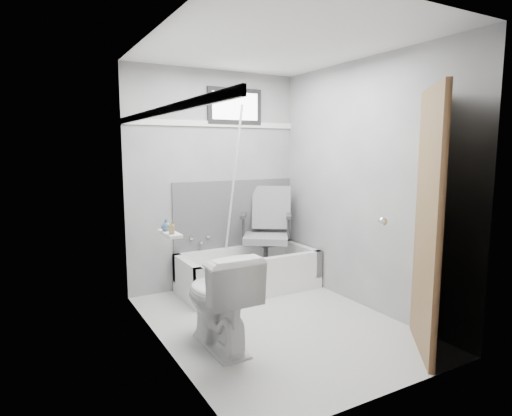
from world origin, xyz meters
TOP-DOWN VIEW (x-y plane):
  - floor at (0.00, 0.00)m, footprint 2.60×2.60m
  - ceiling at (0.00, 0.00)m, footprint 2.60×2.60m
  - wall_back at (0.00, 1.30)m, footprint 2.00×0.02m
  - wall_front at (0.00, -1.30)m, footprint 2.00×0.02m
  - wall_left at (-1.00, 0.00)m, footprint 0.02×2.60m
  - wall_right at (1.00, 0.00)m, footprint 0.02×2.60m
  - bathtub at (0.23, 0.93)m, footprint 1.50×0.70m
  - office_chair at (0.48, 0.98)m, footprint 0.80×0.80m
  - toilet at (-0.62, -0.16)m, footprint 0.44×0.78m
  - door at (0.98, -1.28)m, footprint 0.78×0.78m
  - window at (0.25, 1.29)m, footprint 0.66×0.04m
  - backerboard at (0.25, 1.29)m, footprint 1.50×0.02m
  - trim_back at (0.00, 1.29)m, footprint 2.00×0.02m
  - trim_left at (-0.99, 0.00)m, footprint 0.02×2.60m
  - pole at (0.10, 1.06)m, footprint 0.02×0.52m
  - shelf at (-0.93, 0.05)m, footprint 0.10×0.32m
  - soap_bottle_a at (-0.94, -0.03)m, footprint 0.06×0.06m
  - soap_bottle_b at (-0.94, 0.11)m, footprint 0.10×0.10m
  - faucet at (-0.20, 1.27)m, footprint 0.26×0.10m

SIDE VIEW (x-z plane):
  - floor at x=0.00m, z-range 0.00..0.00m
  - bathtub at x=0.23m, z-range 0.00..0.42m
  - toilet at x=-0.62m, z-range 0.00..0.77m
  - faucet at x=-0.20m, z-range 0.47..0.63m
  - office_chair at x=0.48m, z-range 0.12..1.12m
  - backerboard at x=0.25m, z-range 0.41..1.19m
  - shelf at x=-0.93m, z-range 0.89..0.91m
  - soap_bottle_b at x=-0.94m, z-range 0.91..1.01m
  - soap_bottle_a at x=-0.94m, z-range 0.92..1.01m
  - door at x=0.98m, z-range 0.00..2.00m
  - pole at x=0.10m, z-range 0.10..2.00m
  - wall_back at x=0.00m, z-range 0.00..2.40m
  - wall_front at x=0.00m, z-range 0.00..2.40m
  - wall_left at x=-1.00m, z-range 0.00..2.40m
  - wall_right at x=1.00m, z-range 0.00..2.40m
  - trim_back at x=0.00m, z-range 1.79..1.85m
  - trim_left at x=-0.99m, z-range 1.79..1.85m
  - window at x=0.25m, z-range 1.82..2.22m
  - ceiling at x=0.00m, z-range 2.40..2.40m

